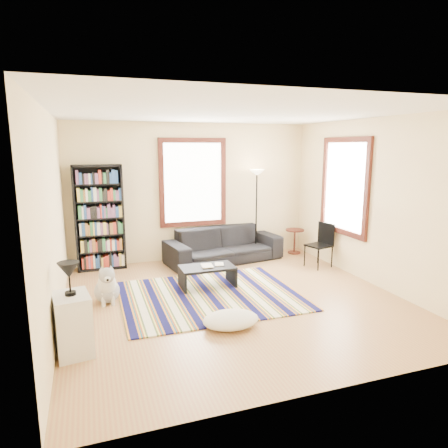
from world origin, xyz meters
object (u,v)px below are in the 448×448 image
object	(u,v)px
sofa	(224,245)
floor_lamp	(256,214)
dog	(107,283)
white_cabinet	(73,324)
folding_chair	(319,246)
coffee_table	(207,277)
bookshelf	(100,218)
floor_cushion	(231,320)
side_table	(294,241)

from	to	relation	value
sofa	floor_lamp	xyz separation A→B (m)	(0.76, 0.10, 0.59)
dog	white_cabinet	bearing A→B (deg)	-107.75
folding_chair	white_cabinet	distance (m)	4.88
coffee_table	bookshelf	bearing A→B (deg)	134.84
floor_cushion	bookshelf	bearing A→B (deg)	115.22
white_cabinet	coffee_table	bearing A→B (deg)	29.46
white_cabinet	floor_lamp	bearing A→B (deg)	32.28
floor_lamp	dog	distance (m)	3.60
white_cabinet	dog	size ratio (longest dim) A/B	1.18
floor_lamp	side_table	bearing A→B (deg)	-1.54
floor_cushion	folding_chair	xyz separation A→B (m)	(2.52, 1.94, 0.34)
sofa	dog	world-z (taller)	sofa
sofa	folding_chair	size ratio (longest dim) A/B	2.75
floor_cushion	floor_lamp	world-z (taller)	floor_lamp
coffee_table	floor_cushion	xyz separation A→B (m)	(-0.14, -1.54, -0.09)
bookshelf	coffee_table	xyz separation A→B (m)	(1.64, -1.64, -0.82)
bookshelf	floor_lamp	xyz separation A→B (m)	(3.15, -0.17, -0.07)
sofa	coffee_table	bearing A→B (deg)	-128.46
bookshelf	floor_cushion	xyz separation A→B (m)	(1.50, -3.18, -0.91)
sofa	side_table	world-z (taller)	sofa
floor_lamp	dog	bearing A→B (deg)	-152.85
bookshelf	floor_lamp	distance (m)	3.16
bookshelf	white_cabinet	xyz separation A→B (m)	(-0.43, -3.25, -0.65)
floor_cushion	floor_lamp	distance (m)	3.54
folding_chair	dog	world-z (taller)	folding_chair
floor_cushion	sofa	bearing A→B (deg)	72.94
folding_chair	dog	xyz separation A→B (m)	(-4.02, -0.54, -0.13)
white_cabinet	dog	bearing A→B (deg)	65.11
folding_chair	white_cabinet	bearing A→B (deg)	-171.01
bookshelf	floor_cushion	bearing A→B (deg)	-64.78
floor_cushion	white_cabinet	bearing A→B (deg)	-178.11
sofa	coffee_table	size ratio (longest dim) A/B	2.62
white_cabinet	folding_chair	bearing A→B (deg)	15.84
sofa	dog	size ratio (longest dim) A/B	3.98
dog	floor_lamp	bearing A→B (deg)	25.90
bookshelf	floor_cushion	world-z (taller)	bookshelf
floor_lamp	coffee_table	bearing A→B (deg)	-135.86
floor_cushion	folding_chair	distance (m)	3.20
bookshelf	coffee_table	bearing A→B (deg)	-45.16
floor_cushion	folding_chair	bearing A→B (deg)	37.56
sofa	bookshelf	world-z (taller)	bookshelf
bookshelf	dog	xyz separation A→B (m)	(0.00, -1.79, -0.70)
sofa	bookshelf	size ratio (longest dim) A/B	1.18
coffee_table	dog	xyz separation A→B (m)	(-1.63, -0.14, 0.12)
floor_lamp	white_cabinet	world-z (taller)	floor_lamp
sofa	side_table	bearing A→B (deg)	-6.99
sofa	floor_cushion	xyz separation A→B (m)	(-0.89, -2.91, -0.25)
bookshelf	coffee_table	world-z (taller)	bookshelf
dog	floor_cushion	bearing A→B (deg)	-44.36
bookshelf	side_table	xyz separation A→B (m)	(4.07, -0.19, -0.73)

